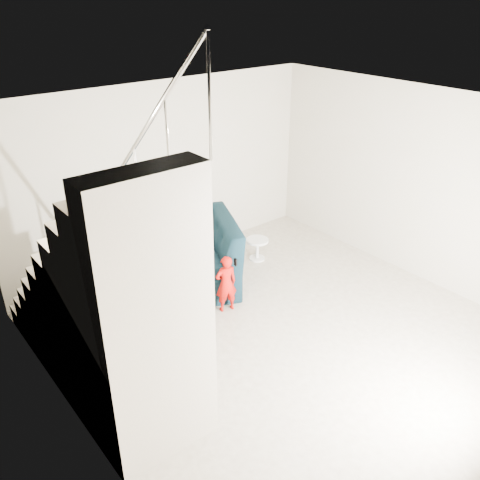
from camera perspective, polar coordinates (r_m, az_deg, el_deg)
name	(u,v)px	position (r m, az deg, el deg)	size (l,w,h in m)	color
floor	(293,341)	(6.27, 5.97, -11.25)	(5.50, 5.50, 0.00)	gray
ceiling	(306,117)	(5.08, 7.45, 13.52)	(5.50, 5.50, 0.00)	silver
back_wall	(165,175)	(7.55, -8.39, 7.21)	(5.00, 5.00, 0.00)	#A9A289
left_wall	(79,330)	(4.36, -17.63, -9.63)	(5.50, 5.50, 0.00)	#A9A289
right_wall	(429,189)	(7.41, 20.49, 5.38)	(5.50, 5.50, 0.00)	#A9A289
armchair	(181,255)	(7.08, -6.59, -1.70)	(1.50, 1.31, 0.98)	black
toddler	(226,284)	(6.56, -1.58, -4.92)	(0.29, 0.19, 0.80)	#9C0507
side_table	(257,246)	(7.84, 1.95, -0.66)	(0.34, 0.34, 0.34)	silver
staircase	(111,317)	(5.16, -14.30, -8.40)	(1.02, 3.03, 3.62)	#ADA089
cushion	(181,231)	(7.21, -6.62, 1.06)	(0.45, 0.13, 0.43)	black
throw	(139,259)	(6.80, -11.23, -2.15)	(0.06, 0.57, 0.64)	black
phone	(236,262)	(6.45, -0.51, -2.50)	(0.02, 0.05, 0.10)	black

